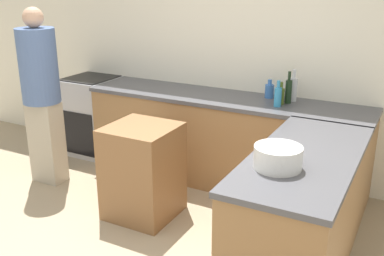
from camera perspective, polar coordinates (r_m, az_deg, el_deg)
name	(u,v)px	position (r m, az deg, el deg)	size (l,w,h in m)	color
wall_back	(239,51)	(4.82, 5.99, 9.72)	(8.00, 0.06, 2.70)	silver
counter_back	(223,140)	(4.72, 3.99, -1.49)	(2.95, 0.68, 0.93)	olive
counter_peninsula	(301,213)	(3.40, 13.69, -10.50)	(0.69, 1.67, 0.93)	olive
range_oven	(93,115)	(5.65, -12.51, 1.58)	(0.58, 0.60, 0.95)	#ADADB2
island_table	(143,171)	(4.09, -6.26, -5.48)	(0.59, 0.59, 0.85)	brown
mixing_bowl	(278,157)	(2.91, 10.86, -3.67)	(0.31, 0.31, 0.15)	white
wine_bottle_dark	(288,91)	(4.41, 12.15, 4.66)	(0.06, 0.06, 0.31)	black
olive_oil_bottle	(281,95)	(4.37, 11.21, 4.08)	(0.07, 0.07, 0.22)	#475B1E
dish_soap_bottle	(278,96)	(4.28, 10.84, 3.98)	(0.07, 0.07, 0.25)	#338CBF
vinegar_bottle_clear	(293,89)	(4.50, 12.73, 4.90)	(0.08, 0.08, 0.31)	silver
water_bottle_blue	(269,91)	(4.59, 9.80, 4.71)	(0.09, 0.09, 0.19)	#386BB7
person_by_range	(41,92)	(4.82, -18.60, 4.40)	(0.38, 0.38, 1.82)	#ADA38E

